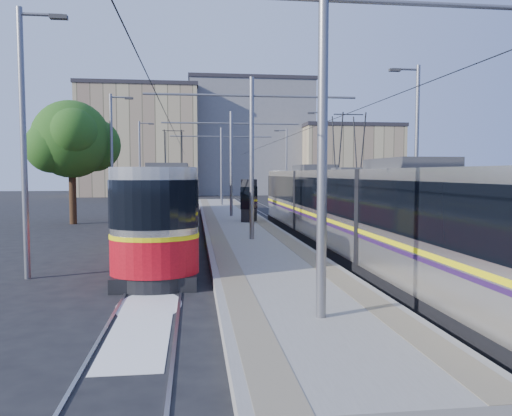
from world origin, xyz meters
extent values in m
plane|color=black|center=(0.00, 0.00, 0.00)|extent=(160.00, 160.00, 0.00)
cube|color=gray|center=(0.00, 17.00, 0.15)|extent=(4.00, 50.00, 0.30)
cube|color=gray|center=(-1.45, 17.00, 0.30)|extent=(0.70, 50.00, 0.01)
cube|color=gray|center=(1.45, 17.00, 0.30)|extent=(0.70, 50.00, 0.01)
cube|color=gray|center=(-4.32, 17.00, 0.01)|extent=(0.07, 70.00, 0.03)
cube|color=gray|center=(-2.88, 17.00, 0.01)|extent=(0.07, 70.00, 0.03)
cube|color=gray|center=(2.88, 17.00, 0.01)|extent=(0.07, 70.00, 0.03)
cube|color=gray|center=(4.32, 17.00, 0.01)|extent=(0.07, 70.00, 0.03)
cube|color=silver|center=(-3.60, -3.00, 0.01)|extent=(1.20, 5.00, 0.01)
cube|color=black|center=(-3.60, 14.35, 0.20)|extent=(2.30, 29.50, 0.40)
cube|color=#B3AEA4|center=(-3.60, 14.35, 1.85)|extent=(2.40, 27.90, 2.90)
cube|color=black|center=(-3.60, 14.35, 2.35)|extent=(2.43, 27.90, 1.30)
cube|color=yellow|center=(-3.60, 14.35, 1.45)|extent=(2.43, 27.90, 0.12)
cube|color=#B50A16|center=(-3.60, 14.35, 0.95)|extent=(2.42, 27.90, 1.10)
cube|color=#2D2D30|center=(-3.60, 14.35, 3.45)|extent=(1.68, 3.00, 0.30)
cube|color=black|center=(3.60, 5.76, 0.20)|extent=(2.30, 28.06, 0.40)
cube|color=beige|center=(3.60, 5.76, 1.85)|extent=(2.40, 26.46, 2.90)
cube|color=black|center=(3.60, 5.76, 2.35)|extent=(2.43, 26.46, 1.30)
cube|color=#F8EA0D|center=(3.60, 5.76, 1.45)|extent=(2.43, 26.46, 0.12)
cube|color=#2A1343|center=(3.60, 5.76, 1.30)|extent=(2.43, 26.46, 0.10)
cube|color=#2D2D30|center=(3.60, 5.76, 3.45)|extent=(1.68, 3.00, 0.30)
cylinder|color=slate|center=(0.00, -4.00, 3.80)|extent=(0.20, 0.20, 7.00)
cylinder|color=slate|center=(0.00, -4.00, 6.50)|extent=(9.20, 0.10, 0.10)
cylinder|color=slate|center=(0.00, 8.00, 3.80)|extent=(0.20, 0.20, 7.00)
cylinder|color=slate|center=(0.00, 8.00, 6.50)|extent=(9.20, 0.10, 0.10)
cylinder|color=slate|center=(0.00, 20.00, 3.80)|extent=(0.20, 0.20, 7.00)
cylinder|color=slate|center=(0.00, 20.00, 6.50)|extent=(9.20, 0.10, 0.10)
cylinder|color=slate|center=(0.00, 32.00, 3.80)|extent=(0.20, 0.20, 7.00)
cylinder|color=slate|center=(0.00, 32.00, 6.50)|extent=(9.20, 0.10, 0.10)
cylinder|color=black|center=(-3.60, 17.00, 5.55)|extent=(0.02, 70.00, 0.02)
cylinder|color=black|center=(3.60, 17.00, 5.55)|extent=(0.02, 70.00, 0.02)
cylinder|color=slate|center=(-7.50, 2.00, 4.00)|extent=(0.18, 0.18, 8.00)
cube|color=#2D2D30|center=(-6.40, 2.00, 7.75)|extent=(0.50, 0.22, 0.12)
cylinder|color=slate|center=(-7.50, 18.00, 4.00)|extent=(0.18, 0.18, 8.00)
cube|color=#2D2D30|center=(-6.40, 18.00, 7.75)|extent=(0.50, 0.22, 0.12)
cylinder|color=slate|center=(-7.50, 34.00, 4.00)|extent=(0.18, 0.18, 8.00)
cube|color=#2D2D30|center=(-6.40, 34.00, 7.75)|extent=(0.50, 0.22, 0.12)
cylinder|color=slate|center=(7.50, 8.00, 4.00)|extent=(0.18, 0.18, 8.00)
cube|color=#2D2D30|center=(6.40, 8.00, 7.75)|extent=(0.50, 0.22, 0.12)
cylinder|color=slate|center=(7.50, 24.00, 4.00)|extent=(0.18, 0.18, 8.00)
cube|color=#2D2D30|center=(6.40, 24.00, 7.75)|extent=(0.50, 0.22, 0.12)
cylinder|color=slate|center=(7.50, 40.00, 4.00)|extent=(0.18, 0.18, 8.00)
cube|color=#2D2D30|center=(6.40, 40.00, 7.75)|extent=(0.50, 0.22, 0.12)
cube|color=black|center=(0.74, 15.80, 1.56)|extent=(1.04, 1.27, 2.52)
cube|color=black|center=(0.74, 15.80, 1.72)|extent=(1.10, 1.32, 1.31)
cylinder|color=#382314|center=(-10.02, 18.68, 1.59)|extent=(0.44, 0.44, 3.18)
sphere|color=#1D4C15|center=(-10.02, 18.68, 5.27)|extent=(4.78, 4.78, 4.78)
sphere|color=#1D4C15|center=(-8.83, 19.47, 4.97)|extent=(3.38, 3.38, 3.38)
cube|color=tan|center=(-10.00, 60.00, 7.44)|extent=(16.00, 12.00, 14.88)
cube|color=#262328|center=(-10.00, 60.00, 15.13)|extent=(16.32, 12.24, 0.50)
cube|color=slate|center=(6.00, 64.00, 8.28)|extent=(18.00, 14.00, 16.56)
cube|color=#262328|center=(6.00, 64.00, 16.81)|extent=(18.36, 14.28, 0.50)
cube|color=tan|center=(20.00, 58.00, 4.84)|extent=(14.00, 10.00, 9.69)
cube|color=#262328|center=(20.00, 58.00, 9.94)|extent=(14.28, 10.20, 0.50)
camera|label=1|loc=(-2.50, -13.57, 3.18)|focal=35.00mm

